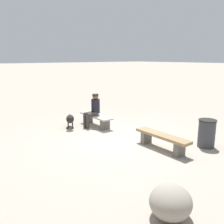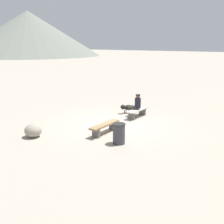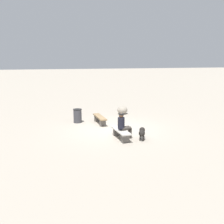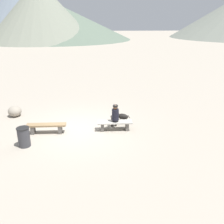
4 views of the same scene
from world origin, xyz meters
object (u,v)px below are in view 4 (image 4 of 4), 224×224
object	(u,v)px
bench_left	(46,127)
trash_bin	(24,137)
bench_right	(115,124)
seated_person	(115,115)
dog	(121,116)
boulder	(15,111)

from	to	relation	value
bench_left	trash_bin	bearing A→B (deg)	-119.19
bench_left	bench_right	xyz separation A→B (m)	(3.12, 0.09, -0.01)
bench_left	seated_person	bearing A→B (deg)	4.74
seated_person	trash_bin	distance (m)	4.07
dog	boulder	world-z (taller)	boulder
bench_left	boulder	xyz separation A→B (m)	(-2.05, 2.25, -0.03)
bench_left	trash_bin	world-z (taller)	trash_bin
trash_bin	boulder	xyz separation A→B (m)	(-1.37, 3.42, -0.13)
bench_left	dog	distance (m)	3.65
bench_right	trash_bin	world-z (taller)	trash_bin
dog	trash_bin	distance (m)	4.72
trash_bin	boulder	world-z (taller)	trash_bin
bench_left	bench_right	world-z (taller)	bench_left
boulder	bench_right	bearing A→B (deg)	-22.61
seated_person	boulder	size ratio (longest dim) A/B	1.73
bench_right	seated_person	distance (m)	0.42
bench_right	seated_person	size ratio (longest dim) A/B	1.30
bench_right	boulder	bearing A→B (deg)	158.61
dog	trash_bin	xyz separation A→B (m)	(-4.20, -2.16, 0.07)
boulder	seated_person	bearing A→B (deg)	-21.58
bench_left	trash_bin	size ratio (longest dim) A/B	2.18
bench_right	boulder	world-z (taller)	boulder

